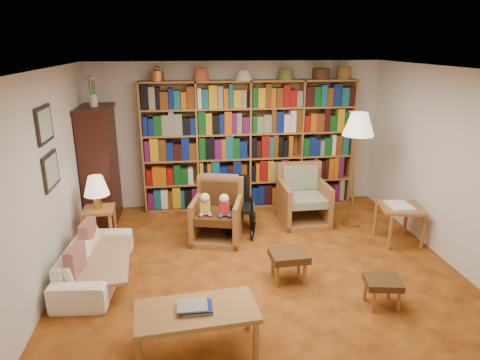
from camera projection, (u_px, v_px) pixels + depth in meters
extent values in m
plane|color=#A95A1A|center=(261.00, 271.00, 5.47)|extent=(5.00, 5.00, 0.00)
plane|color=white|center=(264.00, 70.00, 4.70)|extent=(5.00, 5.00, 0.00)
plane|color=silver|center=(237.00, 135.00, 7.44)|extent=(5.00, 0.00, 5.00)
plane|color=silver|center=(333.00, 296.00, 2.72)|extent=(5.00, 0.00, 5.00)
plane|color=silver|center=(42.00, 187.00, 4.77)|extent=(0.00, 5.00, 5.00)
plane|color=silver|center=(457.00, 170.00, 5.39)|extent=(0.00, 5.00, 5.00)
cube|color=#975B2F|center=(249.00, 145.00, 7.36)|extent=(3.60, 0.30, 2.20)
cube|color=#38140F|center=(100.00, 167.00, 6.80)|extent=(0.45, 0.90, 1.80)
cube|color=#38140F|center=(94.00, 108.00, 6.51)|extent=(0.50, 0.95, 0.06)
cylinder|color=silver|center=(93.00, 100.00, 6.48)|extent=(0.12, 0.12, 0.18)
cube|color=black|center=(44.00, 124.00, 4.86)|extent=(0.03, 0.52, 0.42)
cube|color=gray|center=(46.00, 124.00, 4.86)|extent=(0.01, 0.44, 0.34)
cube|color=black|center=(51.00, 171.00, 5.03)|extent=(0.03, 0.52, 0.42)
cube|color=gray|center=(52.00, 171.00, 5.03)|extent=(0.01, 0.44, 0.34)
imported|color=white|center=(95.00, 262.00, 5.24)|extent=(1.62, 0.75, 0.46)
cube|color=beige|center=(99.00, 256.00, 5.22)|extent=(0.84, 1.41, 0.04)
cube|color=maroon|center=(88.00, 234.00, 5.48)|extent=(0.16, 0.38, 0.37)
cube|color=maroon|center=(75.00, 260.00, 4.82)|extent=(0.17, 0.37, 0.36)
cube|color=#975B2F|center=(99.00, 210.00, 6.05)|extent=(0.43, 0.43, 0.04)
cylinder|color=#975B2F|center=(86.00, 233.00, 5.95)|extent=(0.05, 0.05, 0.51)
cylinder|color=#975B2F|center=(111.00, 232.00, 5.99)|extent=(0.05, 0.05, 0.51)
cylinder|color=#975B2F|center=(91.00, 223.00, 6.27)|extent=(0.05, 0.05, 0.51)
cylinder|color=#975B2F|center=(115.00, 222.00, 6.32)|extent=(0.05, 0.05, 0.51)
cylinder|color=#BB8D3C|center=(98.00, 202.00, 6.01)|extent=(0.12, 0.12, 0.19)
cone|color=white|center=(96.00, 186.00, 5.94)|extent=(0.35, 0.35, 0.27)
cube|color=#975B2F|center=(217.00, 236.00, 6.35)|extent=(0.86, 0.88, 0.08)
cube|color=#975B2F|center=(195.00, 221.00, 6.23)|extent=(0.25, 0.73, 0.62)
cube|color=#975B2F|center=(239.00, 218.00, 6.31)|extent=(0.25, 0.73, 0.62)
cube|color=#975B2F|center=(215.00, 203.00, 6.54)|extent=(0.70, 0.25, 0.88)
cube|color=#4D2B14|center=(217.00, 215.00, 6.22)|extent=(0.68, 0.73, 0.12)
cube|color=#4D2B14|center=(215.00, 192.00, 6.41)|extent=(0.55, 0.23, 0.37)
cube|color=#C83561|center=(215.00, 186.00, 6.49)|extent=(0.54, 0.19, 0.39)
cube|color=#975B2F|center=(303.00, 220.00, 6.94)|extent=(0.75, 0.78, 0.08)
cube|color=#975B2F|center=(283.00, 204.00, 6.81)|extent=(0.08, 0.77, 0.66)
cube|color=#975B2F|center=(324.00, 202.00, 6.89)|extent=(0.08, 0.77, 0.66)
cube|color=#975B2F|center=(298.00, 189.00, 7.14)|extent=(0.74, 0.09, 0.93)
cube|color=gray|center=(304.00, 199.00, 6.80)|extent=(0.59, 0.66, 0.12)
cube|color=gray|center=(300.00, 177.00, 7.00)|extent=(0.58, 0.11, 0.39)
cube|color=black|center=(238.00, 207.00, 6.43)|extent=(0.53, 0.53, 0.06)
cube|color=black|center=(236.00, 188.00, 6.55)|extent=(0.42, 0.16, 0.43)
cylinder|color=black|center=(221.00, 215.00, 6.54)|extent=(0.03, 0.53, 0.53)
cylinder|color=black|center=(252.00, 214.00, 6.60)|extent=(0.03, 0.53, 0.53)
cylinder|color=black|center=(228.00, 236.00, 6.27)|extent=(0.03, 0.15, 0.15)
cylinder|color=black|center=(251.00, 235.00, 6.31)|extent=(0.03, 0.15, 0.15)
cylinder|color=#BB8D3C|center=(350.00, 223.00, 6.88)|extent=(0.30, 0.30, 0.03)
cylinder|color=#BB8D3C|center=(354.00, 179.00, 6.65)|extent=(0.03, 0.03, 1.52)
cone|color=white|center=(359.00, 124.00, 6.39)|extent=(0.48, 0.48, 0.35)
cube|color=#975B2F|center=(401.00, 208.00, 6.12)|extent=(0.66, 0.66, 0.04)
cylinder|color=#975B2F|center=(390.00, 233.00, 5.94)|extent=(0.05, 0.05, 0.51)
cylinder|color=#975B2F|center=(423.00, 231.00, 6.00)|extent=(0.05, 0.05, 0.51)
cylinder|color=#975B2F|center=(375.00, 220.00, 6.40)|extent=(0.05, 0.05, 0.51)
cylinder|color=#975B2F|center=(406.00, 218.00, 6.46)|extent=(0.05, 0.05, 0.51)
cube|color=white|center=(401.00, 205.00, 6.11)|extent=(0.37, 0.43, 0.03)
cube|color=#4D2B14|center=(289.00, 256.00, 5.16)|extent=(0.47, 0.40, 0.09)
cylinder|color=#975B2F|center=(277.00, 276.00, 5.07)|extent=(0.04, 0.04, 0.29)
cylinder|color=#975B2F|center=(305.00, 274.00, 5.11)|extent=(0.04, 0.04, 0.29)
cylinder|color=#975B2F|center=(273.00, 265.00, 5.33)|extent=(0.04, 0.04, 0.29)
cylinder|color=#975B2F|center=(299.00, 263.00, 5.37)|extent=(0.04, 0.04, 0.29)
cube|color=#4D2B14|center=(383.00, 282.00, 4.68)|extent=(0.43, 0.38, 0.08)
cylinder|color=#975B2F|center=(374.00, 302.00, 4.60)|extent=(0.04, 0.04, 0.25)
cylinder|color=#975B2F|center=(399.00, 300.00, 4.64)|extent=(0.04, 0.04, 0.25)
cylinder|color=#975B2F|center=(365.00, 290.00, 4.82)|extent=(0.04, 0.04, 0.25)
cylinder|color=#975B2F|center=(389.00, 289.00, 4.85)|extent=(0.04, 0.04, 0.25)
cube|color=#975B2F|center=(197.00, 311.00, 3.96)|extent=(1.18, 0.66, 0.05)
cylinder|color=#975B2F|center=(139.00, 353.00, 3.74)|extent=(0.06, 0.06, 0.38)
cylinder|color=#975B2F|center=(256.00, 343.00, 3.87)|extent=(0.06, 0.06, 0.38)
cylinder|color=#975B2F|center=(143.00, 320.00, 4.19)|extent=(0.06, 0.06, 0.38)
cylinder|color=#975B2F|center=(248.00, 312.00, 4.32)|extent=(0.06, 0.06, 0.38)
cube|color=brown|center=(196.00, 307.00, 3.95)|extent=(0.30, 0.24, 0.05)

